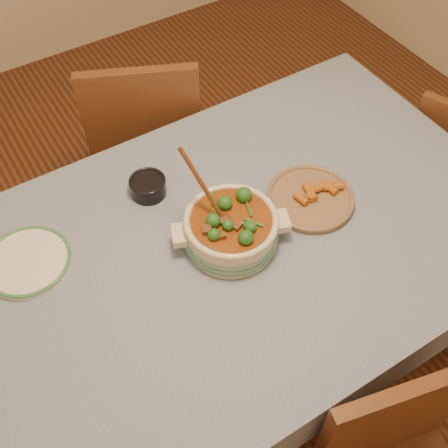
# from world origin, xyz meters

# --- Properties ---
(floor) EXTENTS (4.50, 4.50, 0.00)m
(floor) POSITION_xyz_m (0.00, 0.00, 0.00)
(floor) COLOR #3F1F12
(floor) RESTS_ON ground
(dining_table) EXTENTS (1.68, 1.08, 0.76)m
(dining_table) POSITION_xyz_m (0.00, 0.00, 0.66)
(dining_table) COLOR brown
(dining_table) RESTS_ON floor
(stew_casserole) EXTENTS (0.34, 0.34, 0.32)m
(stew_casserole) POSITION_xyz_m (-0.04, -0.00, 0.82)
(stew_casserole) COLOR beige
(stew_casserole) RESTS_ON dining_table
(white_plate) EXTENTS (0.28, 0.28, 0.02)m
(white_plate) POSITION_xyz_m (-0.57, 0.23, 0.77)
(white_plate) COLOR white
(white_plate) RESTS_ON dining_table
(condiment_bowl) EXTENTS (0.13, 0.13, 0.06)m
(condiment_bowl) POSITION_xyz_m (-0.15, 0.29, 0.79)
(condiment_bowl) COLOR black
(condiment_bowl) RESTS_ON dining_table
(fried_plate) EXTENTS (0.33, 0.33, 0.05)m
(fried_plate) POSITION_xyz_m (0.25, 0.00, 0.77)
(fried_plate) COLOR #876A4B
(fried_plate) RESTS_ON dining_table
(chair_far) EXTENTS (0.56, 0.56, 0.91)m
(chair_far) POSITION_xyz_m (0.05, 0.77, 0.52)
(chair_far) COLOR brown
(chair_far) RESTS_ON floor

